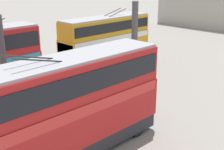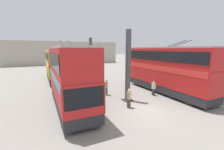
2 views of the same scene
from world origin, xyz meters
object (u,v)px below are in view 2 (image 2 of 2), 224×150
(oil_drum, at_px, (70,77))
(person_aisle_foreground, at_px, (129,98))
(bus_left_near, at_px, (167,67))
(bus_right_far, at_px, (55,63))
(bus_right_near, at_px, (70,74))
(person_by_left_row, at_px, (154,88))
(person_aisle_midway, at_px, (106,87))
(person_by_right_row, at_px, (89,92))

(oil_drum, bearing_deg, person_aisle_foreground, -170.14)
(bus_left_near, relative_size, bus_right_far, 1.12)
(bus_left_near, bearing_deg, bus_right_near, 89.57)
(bus_right_near, xyz_separation_m, person_by_left_row, (-0.29, -8.73, -2.10))
(bus_right_far, relative_size, person_aisle_midway, 5.70)
(person_aisle_midway, bearing_deg, person_by_right_row, 43.19)
(person_aisle_foreground, height_order, person_aisle_midway, person_aisle_midway)
(bus_right_far, bearing_deg, oil_drum, -113.44)
(bus_right_far, height_order, person_aisle_midway, bus_right_far)
(person_aisle_midway, bearing_deg, bus_left_near, -177.27)
(bus_left_near, relative_size, person_by_left_row, 7.17)
(bus_left_near, distance_m, person_by_right_row, 9.05)
(bus_right_far, distance_m, person_aisle_midway, 11.70)
(person_by_right_row, bearing_deg, person_aisle_foreground, 149.72)
(bus_right_near, bearing_deg, oil_drum, -9.64)
(person_by_left_row, height_order, person_by_right_row, person_by_right_row)
(bus_right_near, xyz_separation_m, bus_right_far, (12.75, 0.00, -0.17))
(bus_left_near, distance_m, person_aisle_midway, 7.09)
(bus_left_near, xyz_separation_m, person_by_left_row, (-0.21, 1.91, -2.13))
(bus_left_near, bearing_deg, person_aisle_midway, 72.49)
(bus_right_far, bearing_deg, bus_left_near, -140.32)
(oil_drum, bearing_deg, person_by_right_row, 179.30)
(person_by_right_row, distance_m, oil_drum, 10.88)
(bus_right_near, height_order, person_by_right_row, bus_right_near)
(bus_right_near, distance_m, bus_right_far, 12.75)
(bus_right_near, bearing_deg, person_aisle_foreground, -115.73)
(bus_left_near, height_order, person_by_right_row, bus_left_near)
(person_by_left_row, distance_m, person_aisle_midway, 5.10)
(person_by_left_row, xyz_separation_m, oil_drum, (12.16, 6.71, -0.37))
(bus_left_near, xyz_separation_m, bus_right_far, (12.83, 10.64, -0.20))
(person_aisle_midway, relative_size, oil_drum, 1.95)
(person_by_left_row, relative_size, oil_drum, 1.74)
(bus_right_near, relative_size, person_by_right_row, 5.25)
(bus_left_near, xyz_separation_m, oil_drum, (11.95, 8.63, -2.50))
(person_by_left_row, bearing_deg, person_aisle_midway, -25.66)
(bus_left_near, relative_size, oil_drum, 12.48)
(person_aisle_foreground, xyz_separation_m, person_aisle_midway, (4.11, 0.29, 0.05))
(bus_left_near, height_order, person_aisle_foreground, bus_left_near)
(bus_right_far, bearing_deg, person_by_left_row, -146.20)
(bus_right_near, distance_m, person_aisle_foreground, 5.35)
(bus_right_near, relative_size, person_aisle_midway, 5.25)
(person_by_right_row, bearing_deg, person_aisle_midway, -136.54)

